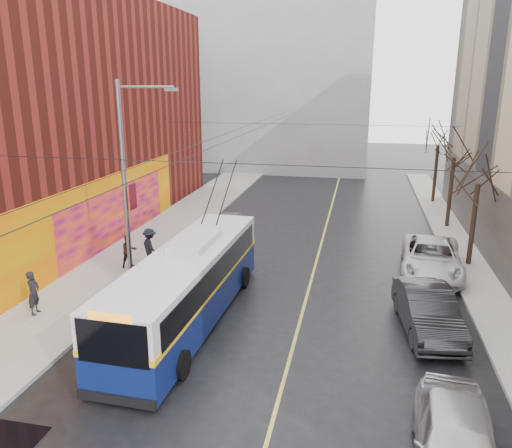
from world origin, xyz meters
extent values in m
cube|color=gray|center=(-8.00, 12.00, 0.07)|extent=(4.00, 60.00, 0.15)
cube|color=gray|center=(9.00, 12.00, 0.07)|extent=(2.00, 60.00, 0.15)
cube|color=#BFB74C|center=(1.50, 14.00, 0.00)|extent=(0.12, 50.00, 0.01)
cube|color=#D49904|center=(-9.96, 10.00, 2.00)|extent=(0.08, 28.00, 4.00)
cube|color=#940461|center=(-9.92, 16.00, 1.60)|extent=(0.06, 12.00, 3.20)
cube|color=#4C4742|center=(9.97, 14.00, 2.00)|extent=(0.06, 36.00, 4.00)
cube|color=gray|center=(-6.00, 45.00, 9.00)|extent=(20.00, 12.00, 18.00)
cylinder|color=slate|center=(-6.30, 10.00, 4.50)|extent=(0.20, 0.20, 9.00)
cube|color=#5D0D15|center=(-5.95, 10.00, 4.20)|extent=(0.04, 0.60, 1.10)
cylinder|color=slate|center=(-5.10, 10.00, 8.70)|extent=(2.40, 0.10, 0.10)
cube|color=slate|center=(-4.00, 10.00, 8.60)|extent=(0.50, 0.22, 0.12)
cylinder|color=black|center=(-3.80, 15.00, 6.20)|extent=(0.02, 60.00, 0.02)
cylinder|color=black|center=(-2.80, 15.00, 6.20)|extent=(0.02, 60.00, 0.02)
cylinder|color=black|center=(0.00, 6.00, 6.40)|extent=(18.00, 0.02, 0.02)
cylinder|color=black|center=(0.00, 22.00, 6.40)|extent=(18.00, 0.02, 0.02)
cylinder|color=black|center=(9.00, 16.00, 2.10)|extent=(0.24, 0.24, 4.20)
cylinder|color=black|center=(9.00, 23.00, 2.24)|extent=(0.24, 0.24, 4.48)
cylinder|color=black|center=(9.00, 30.00, 2.18)|extent=(0.24, 0.24, 4.37)
ellipsoid|color=slate|center=(-2.64, 8.11, 7.22)|extent=(0.44, 0.20, 0.12)
ellipsoid|color=slate|center=(-0.35, 10.15, 7.14)|extent=(0.44, 0.20, 0.12)
ellipsoid|color=slate|center=(-3.40, 10.81, 6.39)|extent=(0.44, 0.20, 0.12)
cube|color=#0B1752|center=(-2.70, 7.45, 0.88)|extent=(2.76, 11.23, 1.39)
cube|color=silver|center=(-2.70, 7.45, 2.18)|extent=(2.76, 11.23, 1.21)
cube|color=yellow|center=(-2.70, 7.45, 1.58)|extent=(2.80, 11.26, 0.20)
cube|color=black|center=(-2.87, 1.87, 2.05)|extent=(2.14, 0.10, 1.30)
cube|color=black|center=(-2.53, 13.04, 2.05)|extent=(2.14, 0.10, 1.12)
cube|color=black|center=(-3.93, 7.49, 2.09)|extent=(0.35, 10.22, 0.93)
cube|color=black|center=(-1.48, 7.42, 2.09)|extent=(0.35, 10.22, 0.93)
cube|color=silver|center=(-2.67, 8.38, 2.93)|extent=(1.39, 2.83, 0.28)
cube|color=black|center=(-2.88, 1.83, 0.33)|extent=(2.42, 0.19, 0.28)
cylinder|color=black|center=(-4.02, 3.77, 0.46)|extent=(0.31, 0.94, 0.93)
cylinder|color=black|center=(-1.61, 3.70, 0.46)|extent=(0.31, 0.94, 0.93)
cylinder|color=black|center=(-3.80, 11.21, 0.46)|extent=(0.31, 0.94, 0.93)
cylinder|color=black|center=(-1.38, 11.13, 0.46)|extent=(0.31, 0.94, 0.93)
cylinder|color=black|center=(-2.90, 11.65, 4.28)|extent=(0.15, 3.23, 2.29)
cylinder|color=black|center=(-2.25, 11.63, 4.28)|extent=(0.15, 3.23, 2.29)
imported|color=silver|center=(5.98, 1.32, 0.82)|extent=(2.33, 4.94, 1.63)
imported|color=black|center=(6.15, 8.48, 0.82)|extent=(2.35, 5.15, 1.64)
imported|color=silver|center=(7.00, 14.53, 0.82)|extent=(3.18, 6.09, 1.64)
imported|color=#B9B8BE|center=(-4.00, 18.43, 0.68)|extent=(2.24, 4.21, 1.36)
imported|color=black|center=(-8.68, 6.52, 1.02)|extent=(0.49, 0.68, 1.74)
imported|color=black|center=(-7.36, 12.06, 0.96)|extent=(0.97, 1.00, 1.62)
imported|color=black|center=(-6.50, 12.60, 1.08)|extent=(1.36, 1.30, 1.85)
camera|label=1|loc=(3.45, -9.15, 8.85)|focal=35.00mm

